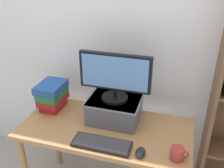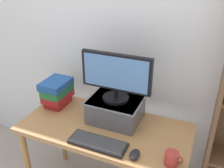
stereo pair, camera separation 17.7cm
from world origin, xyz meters
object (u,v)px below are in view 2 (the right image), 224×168
computer_monitor (116,76)px  keyboard (98,143)px  riser_box (116,108)px  book_stack (57,92)px  desk (105,136)px  coffee_mug (172,158)px  computer_mouse (135,154)px

computer_monitor → keyboard: 0.49m
riser_box → book_stack: bearing=179.1°
keyboard → book_stack: size_ratio=1.49×
desk → computer_monitor: (0.04, 0.12, 0.47)m
desk → computer_monitor: size_ratio=2.40×
riser_box → coffee_mug: 0.60m
book_stack → coffee_mug: size_ratio=2.34×
desk → coffee_mug: bearing=-19.5°
coffee_mug → computer_monitor: bearing=148.0°
keyboard → coffee_mug: size_ratio=3.47×
desk → riser_box: (0.04, 0.12, 0.19)m
riser_box → computer_monitor: computer_monitor is taller
computer_monitor → coffee_mug: (0.50, -0.31, -0.34)m
computer_monitor → coffee_mug: size_ratio=4.59×
coffee_mug → computer_mouse: bearing=-172.9°
desk → book_stack: size_ratio=4.70×
keyboard → computer_mouse: 0.27m
desk → keyboard: keyboard is taller
computer_monitor → computer_mouse: bearing=-51.3°
computer_monitor → coffee_mug: computer_monitor is taller
computer_monitor → computer_mouse: (0.27, -0.34, -0.36)m
keyboard → computer_mouse: (0.27, -0.01, 0.01)m
riser_box → computer_monitor: 0.28m
desk → riser_box: bearing=73.1°
desk → computer_mouse: computer_mouse is taller
riser_box → book_stack: (-0.55, 0.01, 0.03)m
book_stack → coffee_mug: bearing=-17.2°
book_stack → computer_mouse: bearing=-23.3°
desk → computer_mouse: bearing=-35.2°
riser_box → coffee_mug: size_ratio=3.47×
keyboard → computer_mouse: computer_mouse is taller
desk → coffee_mug: 0.59m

